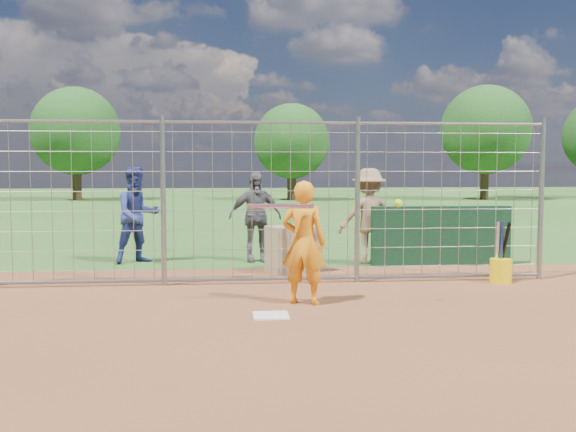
{
  "coord_description": "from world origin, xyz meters",
  "views": [
    {
      "loc": [
        -0.5,
        -7.87,
        1.8
      ],
      "look_at": [
        0.3,
        0.8,
        1.15
      ],
      "focal_mm": 40.0,
      "sensor_mm": 36.0,
      "label": 1
    }
  ],
  "objects": [
    {
      "name": "backstop_fence",
      "position": [
        0.0,
        2.0,
        1.26
      ],
      "size": [
        9.08,
        0.08,
        2.6
      ],
      "color": "gray",
      "rests_on": "ground"
    },
    {
      "name": "home_plate",
      "position": [
        0.0,
        -0.2,
        0.01
      ],
      "size": [
        0.43,
        0.43,
        0.02
      ],
      "primitive_type": "cube",
      "color": "silver",
      "rests_on": "ground"
    },
    {
      "name": "batter",
      "position": [
        0.48,
        0.48,
        0.82
      ],
      "size": [
        0.7,
        0.59,
        1.64
      ],
      "primitive_type": "imported",
      "rotation": [
        0.0,
        0.0,
        2.75
      ],
      "color": "orange",
      "rests_on": "ground"
    },
    {
      "name": "tree_line",
      "position": [
        3.13,
        28.13,
        3.71
      ],
      "size": [
        44.66,
        6.72,
        6.48
      ],
      "color": "#3F2B19",
      "rests_on": "ground"
    },
    {
      "name": "bystander_c",
      "position": [
        2.13,
        4.0,
        0.9
      ],
      "size": [
        1.21,
        0.76,
        1.8
      ],
      "primitive_type": "imported",
      "rotation": [
        0.0,
        0.0,
        3.22
      ],
      "color": "#91724F",
      "rests_on": "ground"
    },
    {
      "name": "equipment_bin",
      "position": [
        0.58,
        3.09,
        0.4
      ],
      "size": [
        0.94,
        0.8,
        0.8
      ],
      "primitive_type": "cube",
      "rotation": [
        0.0,
        0.0,
        0.37
      ],
      "color": "tan",
      "rests_on": "ground"
    },
    {
      "name": "ground",
      "position": [
        0.0,
        0.0,
        0.0
      ],
      "size": [
        100.0,
        100.0,
        0.0
      ],
      "primitive_type": "plane",
      "color": "#2D591E",
      "rests_on": "ground"
    },
    {
      "name": "bucket_with_bats",
      "position": [
        3.75,
        1.76,
        0.25
      ],
      "size": [
        0.34,
        0.38,
        0.98
      ],
      "color": "yellow",
      "rests_on": "ground"
    },
    {
      "name": "dugout_wall",
      "position": [
        3.4,
        3.6,
        0.55
      ],
      "size": [
        2.6,
        0.2,
        1.1
      ],
      "primitive_type": "cube",
      "color": "#11381E",
      "rests_on": "ground"
    },
    {
      "name": "infield_dirt",
      "position": [
        0.0,
        -3.0,
        0.01
      ],
      "size": [
        18.0,
        18.0,
        0.0
      ],
      "primitive_type": "plane",
      "color": "brown",
      "rests_on": "ground"
    },
    {
      "name": "bystander_b",
      "position": [
        -0.0,
        4.42,
        0.87
      ],
      "size": [
        1.06,
        0.54,
        1.74
      ],
      "primitive_type": "imported",
      "rotation": [
        0.0,
        0.0,
        0.12
      ],
      "color": "#535357",
      "rests_on": "ground"
    },
    {
      "name": "bystander_a",
      "position": [
        -2.24,
        4.47,
        0.91
      ],
      "size": [
        1.11,
        1.02,
        1.83
      ],
      "primitive_type": "imported",
      "rotation": [
        0.0,
        0.0,
        0.48
      ],
      "color": "navy",
      "rests_on": "ground"
    },
    {
      "name": "equipment_in_play",
      "position": [
        0.52,
        0.28,
        1.32
      ],
      "size": [
        1.99,
        0.3,
        0.12
      ],
      "color": "silver",
      "rests_on": "ground"
    }
  ]
}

